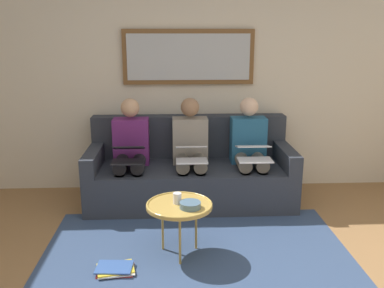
{
  "coord_description": "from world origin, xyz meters",
  "views": [
    {
      "loc": [
        0.19,
        2.29,
        1.81
      ],
      "look_at": [
        0.0,
        -1.7,
        0.75
      ],
      "focal_mm": 39.26,
      "sensor_mm": 36.0,
      "label": 1
    }
  ],
  "objects_px": {
    "laptop_black": "(128,154)",
    "person_left": "(249,148)",
    "couch": "(190,173)",
    "bowl": "(190,205)",
    "laptop_white": "(254,152)",
    "coffee_table": "(179,206)",
    "person_middle": "(190,148)",
    "cup": "(177,198)",
    "laptop_silver": "(192,153)",
    "person_right": "(131,149)",
    "framed_mirror": "(189,57)",
    "magazine_stack": "(115,269)"
  },
  "relations": [
    {
      "from": "cup",
      "to": "magazine_stack",
      "type": "bearing_deg",
      "value": 29.08
    },
    {
      "from": "coffee_table",
      "to": "magazine_stack",
      "type": "xyz_separation_m",
      "value": [
        0.51,
        0.25,
        -0.41
      ]
    },
    {
      "from": "framed_mirror",
      "to": "laptop_silver",
      "type": "xyz_separation_m",
      "value": [
        0.0,
        0.7,
        -0.92
      ]
    },
    {
      "from": "person_right",
      "to": "framed_mirror",
      "type": "bearing_deg",
      "value": -144.47
    },
    {
      "from": "framed_mirror",
      "to": "laptop_silver",
      "type": "bearing_deg",
      "value": 90.0
    },
    {
      "from": "person_right",
      "to": "magazine_stack",
      "type": "xyz_separation_m",
      "value": [
        0.01,
        1.4,
        -0.58
      ]
    },
    {
      "from": "person_left",
      "to": "laptop_white",
      "type": "height_order",
      "value": "person_left"
    },
    {
      "from": "laptop_silver",
      "to": "person_right",
      "type": "distance_m",
      "value": 0.68
    },
    {
      "from": "laptop_white",
      "to": "person_right",
      "type": "distance_m",
      "value": 1.3
    },
    {
      "from": "person_left",
      "to": "person_right",
      "type": "bearing_deg",
      "value": 0.0
    },
    {
      "from": "bowl",
      "to": "laptop_black",
      "type": "height_order",
      "value": "laptop_black"
    },
    {
      "from": "coffee_table",
      "to": "person_middle",
      "type": "bearing_deg",
      "value": -97.09
    },
    {
      "from": "laptop_black",
      "to": "person_left",
      "type": "bearing_deg",
      "value": -169.39
    },
    {
      "from": "couch",
      "to": "cup",
      "type": "distance_m",
      "value": 1.22
    },
    {
      "from": "person_middle",
      "to": "magazine_stack",
      "type": "height_order",
      "value": "person_middle"
    },
    {
      "from": "couch",
      "to": "person_middle",
      "type": "xyz_separation_m",
      "value": [
        0.0,
        0.07,
        0.3
      ]
    },
    {
      "from": "bowl",
      "to": "person_right",
      "type": "bearing_deg",
      "value": -64.55
    },
    {
      "from": "coffee_table",
      "to": "laptop_black",
      "type": "height_order",
      "value": "laptop_black"
    },
    {
      "from": "coffee_table",
      "to": "person_left",
      "type": "relative_size",
      "value": 0.48
    },
    {
      "from": "magazine_stack",
      "to": "laptop_silver",
      "type": "bearing_deg",
      "value": -119.37
    },
    {
      "from": "cup",
      "to": "couch",
      "type": "bearing_deg",
      "value": -97.58
    },
    {
      "from": "person_right",
      "to": "magazine_stack",
      "type": "height_order",
      "value": "person_right"
    },
    {
      "from": "cup",
      "to": "laptop_white",
      "type": "distance_m",
      "value": 1.19
    },
    {
      "from": "laptop_silver",
      "to": "laptop_black",
      "type": "distance_m",
      "value": 0.64
    },
    {
      "from": "couch",
      "to": "framed_mirror",
      "type": "bearing_deg",
      "value": -90.0
    },
    {
      "from": "coffee_table",
      "to": "magazine_stack",
      "type": "relative_size",
      "value": 1.71
    },
    {
      "from": "cup",
      "to": "framed_mirror",
      "type": "bearing_deg",
      "value": -95.73
    },
    {
      "from": "framed_mirror",
      "to": "coffee_table",
      "type": "height_order",
      "value": "framed_mirror"
    },
    {
      "from": "laptop_silver",
      "to": "person_right",
      "type": "relative_size",
      "value": 0.3
    },
    {
      "from": "bowl",
      "to": "person_left",
      "type": "bearing_deg",
      "value": -119.59
    },
    {
      "from": "cup",
      "to": "person_left",
      "type": "relative_size",
      "value": 0.08
    },
    {
      "from": "framed_mirror",
      "to": "person_middle",
      "type": "height_order",
      "value": "framed_mirror"
    },
    {
      "from": "couch",
      "to": "person_left",
      "type": "relative_size",
      "value": 1.93
    },
    {
      "from": "framed_mirror",
      "to": "cup",
      "type": "height_order",
      "value": "framed_mirror"
    },
    {
      "from": "person_right",
      "to": "laptop_black",
      "type": "height_order",
      "value": "person_right"
    },
    {
      "from": "couch",
      "to": "bowl",
      "type": "distance_m",
      "value": 1.31
    },
    {
      "from": "person_middle",
      "to": "laptop_black",
      "type": "relative_size",
      "value": 3.26
    },
    {
      "from": "couch",
      "to": "laptop_black",
      "type": "xyz_separation_m",
      "value": [
        0.64,
        0.31,
        0.31
      ]
    },
    {
      "from": "coffee_table",
      "to": "cup",
      "type": "xyz_separation_m",
      "value": [
        0.02,
        -0.02,
        0.06
      ]
    },
    {
      "from": "couch",
      "to": "framed_mirror",
      "type": "distance_m",
      "value": 1.3
    },
    {
      "from": "person_middle",
      "to": "laptop_silver",
      "type": "relative_size",
      "value": 3.34
    },
    {
      "from": "cup",
      "to": "person_right",
      "type": "xyz_separation_m",
      "value": [
        0.48,
        -1.13,
        0.11
      ]
    },
    {
      "from": "person_left",
      "to": "laptop_silver",
      "type": "bearing_deg",
      "value": 20.82
    },
    {
      "from": "coffee_table",
      "to": "laptop_silver",
      "type": "distance_m",
      "value": 0.94
    },
    {
      "from": "person_left",
      "to": "coffee_table",
      "type": "bearing_deg",
      "value": 55.73
    },
    {
      "from": "framed_mirror",
      "to": "bowl",
      "type": "relative_size",
      "value": 8.67
    },
    {
      "from": "cup",
      "to": "laptop_black",
      "type": "bearing_deg",
      "value": -61.54
    },
    {
      "from": "couch",
      "to": "coffee_table",
      "type": "distance_m",
      "value": 1.23
    },
    {
      "from": "cup",
      "to": "laptop_silver",
      "type": "relative_size",
      "value": 0.26
    },
    {
      "from": "bowl",
      "to": "laptop_silver",
      "type": "bearing_deg",
      "value": -93.28
    }
  ]
}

